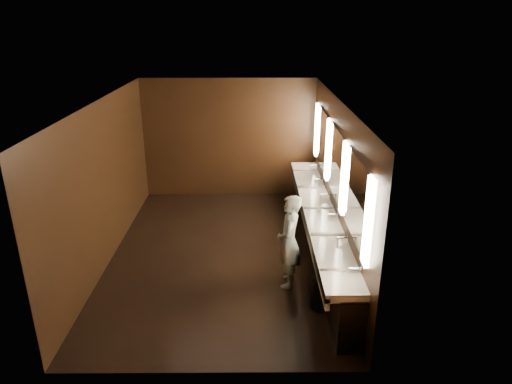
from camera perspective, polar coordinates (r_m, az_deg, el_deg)
floor at (r=8.50m, az=-4.20°, el=-7.71°), size 6.00×6.00×0.00m
ceiling at (r=7.56m, az=-4.77°, el=11.22°), size 4.00×6.00×0.02m
wall_back at (r=10.78m, az=-3.41°, el=6.66°), size 4.00×0.02×2.80m
wall_front at (r=5.21m, az=-6.67°, el=-10.16°), size 4.00×0.02×2.80m
wall_left at (r=8.31m, az=-18.36°, el=1.11°), size 0.02×6.00×2.80m
wall_right at (r=8.03m, az=9.93°, el=1.22°), size 0.02×6.00×2.80m
sink_counter at (r=8.34m, az=8.13°, el=-4.63°), size 0.55×5.40×1.01m
mirror_band at (r=7.91m, az=9.94°, el=3.60°), size 0.06×5.03×1.15m
person at (r=7.26m, az=4.17°, el=-6.19°), size 0.46×0.62×1.54m
trash_bin at (r=7.02m, az=8.14°, el=-12.34°), size 0.37×0.37×0.50m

